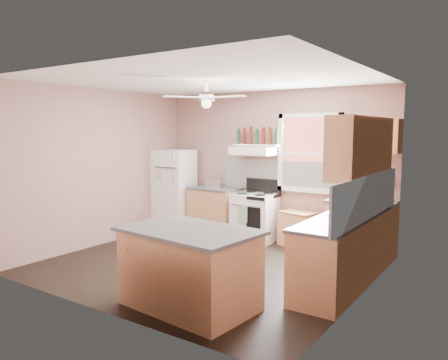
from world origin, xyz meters
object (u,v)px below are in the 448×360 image
Objects in this scene: stove at (255,217)px; cart at (298,229)px; refrigerator at (174,190)px; island at (190,270)px; toaster at (214,183)px.

cart is (0.79, 0.11, -0.13)m from stove.
island is at bearing -52.38° from refrigerator.
toaster reaches higher than cart.
toaster is 3.59m from island.
island is (1.82, -3.04, -0.56)m from toaster.
island is (0.09, -3.10, 0.13)m from cart.
stove is at bearing -159.63° from cart.
island is (2.69, -2.89, -0.37)m from refrigerator.
refrigerator reaches higher than toaster.
toaster is 0.47× the size of cart.
refrigerator is at bearing 169.24° from toaster.
stove is (0.94, -0.05, -0.56)m from toaster.
island reaches higher than cart.
cart is at bearing -18.99° from toaster.
refrigerator is 1.12× the size of island.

